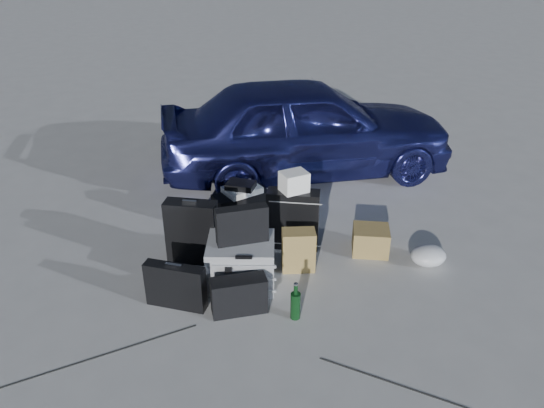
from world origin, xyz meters
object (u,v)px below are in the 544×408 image
Objects in this scene: pelican_case at (241,263)px; green_bottle at (295,301)px; briefcase at (176,286)px; suitcase_left at (192,232)px; suitcase_right at (293,219)px; duffel_bag at (241,205)px; car at (306,127)px; cardboard_box at (371,240)px.

pelican_case is 0.68m from green_bottle.
briefcase reaches higher than green_bottle.
suitcase_left is 1.28m from green_bottle.
briefcase is 0.70m from suitcase_left.
suitcase_right is 1.02× the size of duffel_bag.
car is 5.96× the size of suitcase_right.
duffel_bag is at bearing 140.44° from suitcase_right.
car is at bearing 69.27° from suitcase_left.
suitcase_right reaches higher than duffel_bag.
green_bottle reaches higher than duffel_bag.
duffel_bag is (-0.45, 0.66, -0.16)m from suitcase_right.
green_bottle is at bearing -102.31° from duffel_bag.
suitcase_right is at bearing 80.22° from green_bottle.
suitcase_left is (-1.49, -1.86, -0.31)m from car.
car is 2.06m from cardboard_box.
suitcase_left is 1.81× the size of cardboard_box.
car is 7.04× the size of briefcase.
green_bottle is (-0.69, -2.85, -0.45)m from car.
duffel_bag is at bearing 137.19° from car.
pelican_case is 1.13× the size of briefcase.
briefcase is at bearing -129.26° from suitcase_right.
suitcase_right reaches higher than pelican_case.
briefcase is 0.85× the size of suitcase_right.
cardboard_box is (0.73, -0.22, -0.17)m from suitcase_right.
suitcase_right reaches higher than briefcase.
suitcase_right is 1.76× the size of cardboard_box.
suitcase_right reaches higher than green_bottle.
suitcase_left is (-0.42, 0.43, 0.10)m from pelican_case.
suitcase_right is 1.12m from green_bottle.
pelican_case is 0.98× the size of duffel_bag.
pelican_case is 0.61m from suitcase_left.
car reaches higher than suitcase_right.
car is at bearing 90.55° from suitcase_right.
pelican_case is at bearing 124.56° from green_bottle.
pelican_case is 0.93× the size of suitcase_left.
cardboard_box is at bearing -0.50° from suitcase_right.
suitcase_left is at bearing 143.51° from pelican_case.
green_bottle is (0.38, -0.55, -0.05)m from pelican_case.
suitcase_left is 1.74m from cardboard_box.
suitcase_right is at bearing 24.01° from suitcase_left.
car is 1.52m from duffel_bag.
suitcase_left is (0.16, 0.67, 0.11)m from briefcase.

